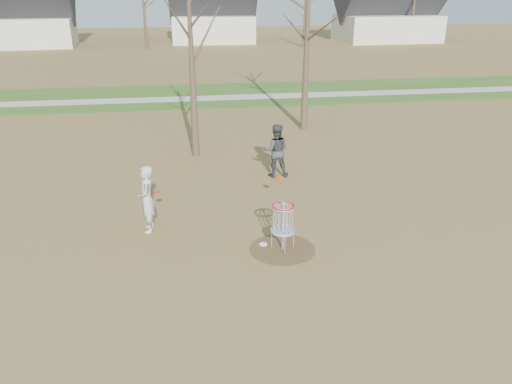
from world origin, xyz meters
TOP-DOWN VIEW (x-y plane):
  - ground at (0.00, 0.00)m, footprint 160.00×160.00m
  - green_band at (0.00, 21.00)m, footprint 160.00×8.00m
  - footpath at (0.00, 20.00)m, footprint 160.00×1.50m
  - dirt_circle at (0.00, 0.00)m, footprint 1.80×1.80m
  - player_standing at (-3.62, 1.70)m, footprint 0.48×0.73m
  - player_throwing at (0.86, 5.61)m, footprint 1.06×0.88m
  - disc_grounded at (-0.47, 0.32)m, footprint 0.22×0.22m
  - discs_in_play at (-1.35, 2.04)m, footprint 3.95×1.18m
  - disc_golf_basket at (0.00, 0.00)m, footprint 0.64×0.64m
  - bare_trees at (1.78, 35.79)m, footprint 52.62×44.98m
  - houses_row at (4.32, 52.56)m, footprint 56.51×10.01m

SIDE VIEW (x-z plane):
  - ground at x=0.00m, z-range 0.00..0.00m
  - green_band at x=0.00m, z-range 0.00..0.01m
  - dirt_circle at x=0.00m, z-range 0.00..0.01m
  - footpath at x=0.00m, z-range 0.01..0.02m
  - disc_grounded at x=-0.47m, z-range 0.01..0.03m
  - disc_golf_basket at x=0.00m, z-range 0.24..1.59m
  - player_standing at x=-3.62m, z-range 0.00..1.98m
  - player_throwing at x=0.86m, z-range 0.00..1.98m
  - discs_in_play at x=-1.35m, z-range 1.09..1.27m
  - houses_row at x=4.32m, z-range -0.11..7.15m
  - bare_trees at x=1.78m, z-range 0.85..9.85m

